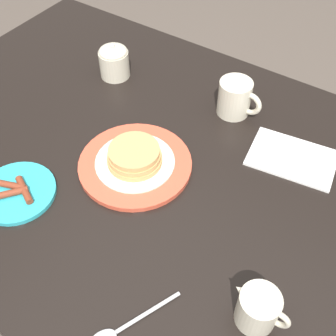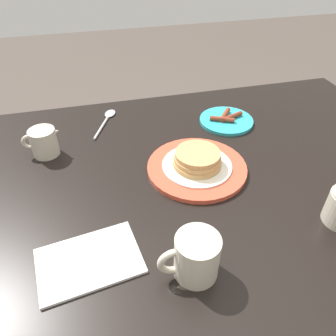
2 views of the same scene
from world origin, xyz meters
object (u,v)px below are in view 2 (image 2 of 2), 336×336
object	(u,v)px
creamer_pitcher	(44,142)
napkin	(89,261)
coffee_mug	(195,257)
pancake_plate	(197,164)
side_plate_bacon	(226,120)
spoon	(107,118)

from	to	relation	value
creamer_pitcher	napkin	size ratio (longest dim) A/B	0.50
coffee_mug	napkin	world-z (taller)	coffee_mug
pancake_plate	side_plate_bacon	distance (m)	0.25
pancake_plate	side_plate_bacon	bearing A→B (deg)	-128.80
pancake_plate	spoon	world-z (taller)	pancake_plate
creamer_pitcher	spoon	bearing A→B (deg)	-140.61
pancake_plate	coffee_mug	distance (m)	0.29
side_plate_bacon	napkin	world-z (taller)	side_plate_bacon
napkin	spoon	xyz separation A→B (m)	(-0.09, -0.51, 0.00)
creamer_pitcher	spoon	distance (m)	0.22
side_plate_bacon	spoon	size ratio (longest dim) A/B	0.98
side_plate_bacon	napkin	xyz separation A→B (m)	(0.43, 0.40, -0.00)
creamer_pitcher	napkin	xyz separation A→B (m)	(-0.09, 0.37, -0.03)
pancake_plate	coffee_mug	xyz separation A→B (m)	(0.09, 0.27, 0.03)
side_plate_bacon	creamer_pitcher	world-z (taller)	creamer_pitcher
pancake_plate	napkin	world-z (taller)	pancake_plate
side_plate_bacon	napkin	distance (m)	0.59
coffee_mug	creamer_pitcher	size ratio (longest dim) A/B	1.09
side_plate_bacon	coffee_mug	distance (m)	0.53
side_plate_bacon	spoon	xyz separation A→B (m)	(0.34, -0.11, -0.00)
pancake_plate	napkin	distance (m)	0.34
spoon	coffee_mug	bearing A→B (deg)	99.24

